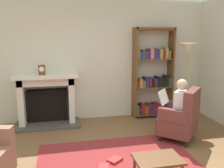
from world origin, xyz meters
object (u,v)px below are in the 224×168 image
fireplace (47,98)px  armchair_reading (181,118)px  side_table (158,164)px  floor_lamp (188,56)px  seated_reader (175,106)px  mantel_clock (42,70)px  bookshelf (153,76)px

fireplace → armchair_reading: fireplace is taller
side_table → floor_lamp: floor_lamp is taller
fireplace → side_table: bearing=-63.5°
fireplace → seated_reader: size_ratio=1.18×
fireplace → armchair_reading: (2.42, -1.39, -0.16)m
mantel_clock → seated_reader: size_ratio=0.18×
armchair_reading → fireplace: bearing=-76.8°
armchair_reading → bookshelf: bearing=-136.7°
mantel_clock → seated_reader: 2.76m
fireplace → mantel_clock: size_ratio=6.55×
mantel_clock → armchair_reading: 2.91m
bookshelf → armchair_reading: 1.53m
seated_reader → bookshelf: bearing=-140.4°
bookshelf → armchair_reading: bearing=-89.7°
bookshelf → fireplace: bearing=-179.1°
bookshelf → side_table: 3.05m
fireplace → seated_reader: (2.34, -1.31, 0.04)m
floor_lamp → side_table: bearing=-125.3°
seated_reader → floor_lamp: 1.29m
armchair_reading → seated_reader: (-0.09, 0.08, 0.20)m
bookshelf → armchair_reading: size_ratio=2.15×
bookshelf → seated_reader: 1.39m
mantel_clock → seated_reader: mantel_clock is taller
bookshelf → side_table: bookshelf is taller
bookshelf → floor_lamp: (0.52, -0.61, 0.51)m
mantel_clock → bookshelf: 2.50m
fireplace → floor_lamp: floor_lamp is taller
bookshelf → floor_lamp: size_ratio=1.19×
bookshelf → armchair_reading: (0.01, -1.42, -0.55)m
side_table → bookshelf: bearing=69.8°
mantel_clock → side_table: (1.45, -2.67, -0.82)m
armchair_reading → mantel_clock: bearing=-74.3°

